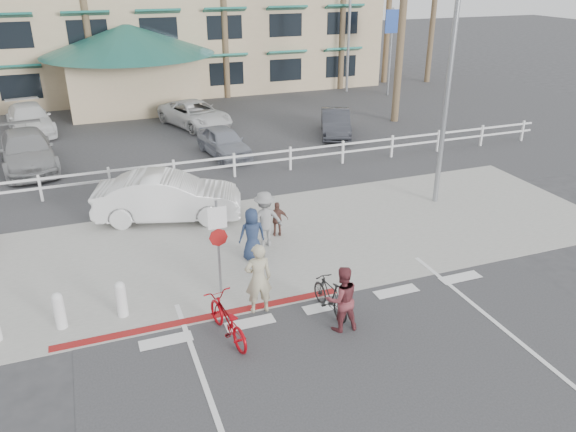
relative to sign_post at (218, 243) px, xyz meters
name	(u,v)px	position (x,y,z in m)	size (l,w,h in m)	color
ground	(337,320)	(2.30, -2.20, -1.45)	(140.00, 140.00, 0.00)	#333335
bike_path	(377,371)	(2.30, -4.20, -1.45)	(12.00, 16.00, 0.01)	#333335
sidewalk_plaza	(275,241)	(2.30, 2.30, -1.44)	(22.00, 7.00, 0.01)	gray
cross_street	(239,196)	(2.30, 6.30, -1.45)	(40.00, 5.00, 0.01)	#333335
parking_lot	(188,131)	(2.30, 15.80, -1.45)	(50.00, 16.00, 0.01)	#333335
curb_red	(203,318)	(-0.70, -1.00, -1.44)	(7.00, 0.25, 0.02)	maroon
rail_fence	(237,165)	(2.80, 8.30, -0.95)	(29.40, 0.16, 1.00)	silver
sign_post	(218,243)	(0.00, 0.00, 0.00)	(0.50, 0.10, 2.90)	gray
bollard_0	(121,299)	(-2.50, -0.20, -0.97)	(0.26, 0.26, 0.95)	silver
bollard_1	(59,310)	(-3.90, -0.20, -0.97)	(0.26, 0.26, 0.95)	silver
streetlight_0	(449,75)	(8.80, 3.30, 3.05)	(0.60, 2.00, 9.00)	gray
streetlight_1	(349,17)	(14.30, 21.80, 3.30)	(0.60, 2.00, 9.50)	gray
info_sign	(390,51)	(16.30, 19.80, 1.35)	(1.20, 0.16, 5.60)	navy
bike_red	(227,320)	(-0.34, -1.96, -0.96)	(0.65, 1.88, 0.99)	#98040C
rider_red	(258,279)	(0.66, -1.18, -0.53)	(0.67, 0.44, 1.85)	tan
bike_black	(330,296)	(2.27, -1.83, -0.99)	(0.43, 1.52, 0.91)	black
rider_black	(342,299)	(2.23, -2.55, -0.64)	(0.79, 0.62, 1.63)	brown
pedestrian_a	(265,219)	(1.93, 2.14, -0.58)	(1.13, 0.65, 1.75)	gray
pedestrian_child	(277,219)	(2.51, 2.63, -0.88)	(0.67, 0.28, 1.14)	brown
pedestrian_b	(252,234)	(1.33, 1.49, -0.67)	(0.76, 0.50, 1.56)	#1F2C49
car_white_sedan	(168,197)	(-0.45, 5.15, -0.66)	(1.67, 4.78, 1.57)	white
lot_car_1	(27,150)	(-5.07, 12.48, -0.71)	(2.08, 5.12, 1.48)	gray
lot_car_2	(224,142)	(3.03, 11.16, -0.81)	(1.51, 3.74, 1.28)	gray
lot_car_3	(336,123)	(9.05, 12.35, -0.81)	(1.36, 3.89, 1.28)	#2A2C31
lot_car_4	(30,119)	(-5.19, 18.29, -0.76)	(1.95, 4.79, 1.39)	white
lot_car_5	(195,114)	(2.87, 16.48, -0.79)	(2.19, 4.74, 1.32)	silver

